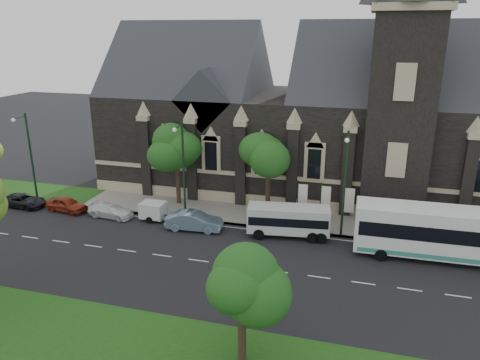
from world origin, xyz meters
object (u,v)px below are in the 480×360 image
(tree_park_east, at_px, (246,280))
(car_far_white, at_px, (111,210))
(box_trailer, at_px, (153,210))
(sedan, at_px, (194,221))
(banner_flag_left, at_px, (301,198))
(tree_walk_right, at_px, (271,153))
(street_lamp_mid, at_px, (183,166))
(street_lamp_near, at_px, (345,179))
(car_far_red, at_px, (67,204))
(banner_flag_center, at_px, (324,201))
(car_far_black, at_px, (24,201))
(street_lamp_far, at_px, (29,153))
(tree_walk_left, at_px, (179,148))
(tour_coach, at_px, (450,233))
(shuttle_bus, at_px, (289,219))
(banner_flag_right, at_px, (347,203))

(tree_park_east, relative_size, car_far_white, 1.43)
(box_trailer, distance_m, sedan, 4.47)
(banner_flag_left, relative_size, car_far_white, 0.91)
(tree_walk_right, bearing_deg, car_far_white, -160.65)
(street_lamp_mid, xyz_separation_m, car_far_white, (-6.78, -1.29, -4.47))
(sedan, bearing_deg, tree_park_east, -154.85)
(tree_walk_right, distance_m, street_lamp_near, 7.72)
(street_lamp_near, bearing_deg, car_far_red, -177.28)
(banner_flag_center, height_order, car_far_white, banner_flag_center)
(banner_flag_center, xyz_separation_m, car_far_black, (-28.63, -3.21, -1.76))
(tree_walk_right, height_order, car_far_black, tree_walk_right)
(street_lamp_near, distance_m, car_far_white, 21.30)
(street_lamp_mid, distance_m, street_lamp_far, 16.00)
(tree_walk_left, relative_size, street_lamp_mid, 0.85)
(tour_coach, distance_m, car_far_white, 28.77)
(tree_walk_left, height_order, car_far_black, tree_walk_left)
(tree_park_east, bearing_deg, street_lamp_mid, 121.79)
(shuttle_bus, bearing_deg, tour_coach, -11.88)
(banner_flag_left, height_order, banner_flag_center, same)
(tree_walk_left, xyz_separation_m, box_trailer, (-0.88, -4.50, -4.78))
(tree_walk_right, distance_m, tree_walk_left, 9.01)
(sedan, bearing_deg, banner_flag_right, -78.37)
(street_lamp_mid, distance_m, banner_flag_right, 14.67)
(tree_walk_right, height_order, banner_flag_left, tree_walk_right)
(car_far_white, bearing_deg, tour_coach, -86.32)
(tree_walk_left, height_order, sedan, tree_walk_left)
(tree_park_east, xyz_separation_m, sedan, (-8.50, 14.51, -3.81))
(tour_coach, distance_m, box_trailer, 24.67)
(street_lamp_mid, bearing_deg, tree_walk_left, 116.47)
(tree_walk_right, bearing_deg, sedan, -135.02)
(banner_flag_center, distance_m, car_far_white, 19.41)
(box_trailer, bearing_deg, banner_flag_left, 13.61)
(tree_park_east, height_order, car_far_black, tree_park_east)
(tree_park_east, bearing_deg, banner_flag_center, 83.43)
(banner_flag_center, relative_size, tour_coach, 0.29)
(tree_park_east, distance_m, banner_flag_left, 18.46)
(tour_coach, xyz_separation_m, sedan, (-20.27, -0.02, -1.36))
(street_lamp_mid, xyz_separation_m, car_far_red, (-11.54, -1.21, -4.41))
(street_lamp_near, height_order, banner_flag_right, street_lamp_near)
(car_far_red, bearing_deg, banner_flag_center, -74.54)
(tour_coach, bearing_deg, car_far_black, 178.03)
(car_far_white, bearing_deg, street_lamp_near, -81.57)
(tree_park_east, xyz_separation_m, tree_walk_left, (-11.97, 20.03, 1.12))
(tree_park_east, relative_size, box_trailer, 1.99)
(tree_walk_left, relative_size, banner_flag_right, 1.91)
(banner_flag_center, distance_m, banner_flag_right, 2.00)
(tree_walk_right, bearing_deg, banner_flag_right, -13.60)
(sedan, bearing_deg, street_lamp_near, -86.40)
(car_far_white, bearing_deg, banner_flag_center, -75.60)
(box_trailer, bearing_deg, car_far_red, -176.51)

